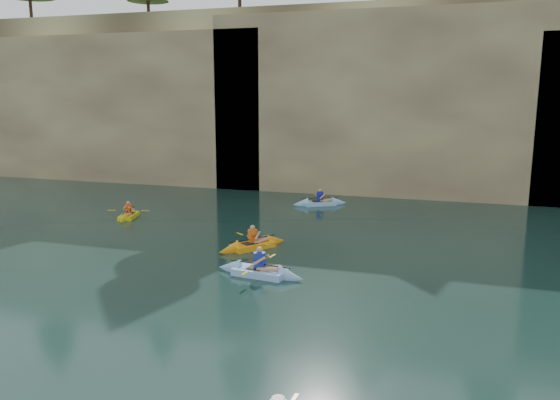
% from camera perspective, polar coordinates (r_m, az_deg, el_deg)
% --- Properties ---
extents(ground, '(160.00, 160.00, 0.00)m').
position_cam_1_polar(ground, '(13.71, -4.50, -15.76)').
color(ground, black).
rests_on(ground, ground).
extents(cliff, '(70.00, 16.00, 12.00)m').
position_cam_1_polar(cliff, '(41.59, 11.15, 10.60)').
color(cliff, tan).
rests_on(cliff, ground).
extents(cliff_slab_west, '(26.00, 2.40, 10.56)m').
position_cam_1_polar(cliff_slab_west, '(41.94, -18.88, 9.24)').
color(cliff_slab_west, tan).
rests_on(cliff_slab_west, ground).
extents(cliff_slab_center, '(24.00, 2.40, 11.40)m').
position_cam_1_polar(cliff_slab_center, '(34.04, 13.11, 9.96)').
color(cliff_slab_center, tan).
rests_on(cliff_slab_center, ground).
extents(sea_cave_west, '(4.50, 1.00, 4.00)m').
position_cam_1_polar(sea_cave_west, '(40.46, -16.83, 4.65)').
color(sea_cave_west, black).
rests_on(sea_cave_west, ground).
extents(sea_cave_center, '(3.50, 1.00, 3.20)m').
position_cam_1_polar(sea_cave_center, '(34.69, 2.79, 3.45)').
color(sea_cave_center, black).
rests_on(sea_cave_center, ground).
extents(sea_cave_east, '(5.00, 1.00, 4.50)m').
position_cam_1_polar(sea_cave_east, '(33.94, 26.37, 3.26)').
color(sea_cave_east, black).
rests_on(sea_cave_east, ground).
extents(kayaker_orange, '(2.48, 2.97, 1.21)m').
position_cam_1_polar(kayaker_orange, '(22.22, -2.87, -4.71)').
color(kayaker_orange, '#FF9A10').
rests_on(kayaker_orange, ground).
extents(kayaker_ltblue_near, '(3.32, 2.51, 1.29)m').
position_cam_1_polar(kayaker_ltblue_near, '(18.96, -2.15, -7.46)').
color(kayaker_ltblue_near, '#93C2F7').
rests_on(kayaker_ltblue_near, ground).
extents(kayaker_yellow, '(2.10, 2.70, 1.07)m').
position_cam_1_polar(kayaker_yellow, '(28.63, -15.52, -1.54)').
color(kayaker_yellow, yellow).
rests_on(kayaker_yellow, ground).
extents(kayaker_ltblue_mid, '(3.06, 2.10, 1.18)m').
position_cam_1_polar(kayaker_ltblue_mid, '(30.78, 4.19, -0.28)').
color(kayaker_ltblue_mid, '#90C7F1').
rests_on(kayaker_ltblue_mid, ground).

